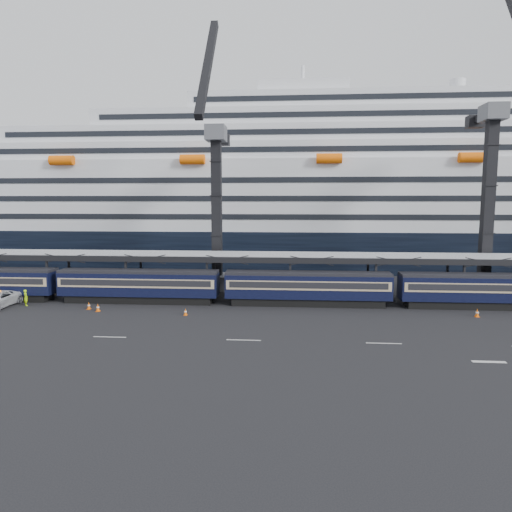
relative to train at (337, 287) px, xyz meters
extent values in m
plane|color=black|center=(4.65, -10.00, -2.20)|extent=(260.00, 260.00, 0.00)
cube|color=beige|center=(-21.35, -14.00, -2.19)|extent=(3.00, 0.15, 0.02)
cube|color=beige|center=(-9.35, -14.00, -2.19)|extent=(3.00, 0.15, 0.02)
cube|color=beige|center=(2.65, -14.00, -2.19)|extent=(3.00, 0.15, 0.02)
cube|color=beige|center=(9.65, -18.00, -2.19)|extent=(2.50, 0.40, 0.02)
cube|color=black|center=(-23.35, 0.00, -1.75)|extent=(17.48, 2.40, 0.90)
cube|color=black|center=(-23.35, 0.00, 0.05)|extent=(19.00, 2.80, 2.70)
cube|color=tan|center=(-23.35, 0.00, 0.35)|extent=(18.62, 2.92, 1.05)
cube|color=black|center=(-23.35, 0.00, 0.40)|extent=(17.86, 2.98, 0.70)
cube|color=black|center=(-23.35, 0.00, 1.55)|extent=(19.00, 2.50, 0.35)
cube|color=black|center=(-3.35, 0.00, -1.75)|extent=(17.48, 2.40, 0.90)
cube|color=black|center=(-3.35, 0.00, 0.05)|extent=(19.00, 2.80, 2.70)
cube|color=tan|center=(-3.35, 0.00, 0.35)|extent=(18.62, 2.92, 1.05)
cube|color=black|center=(-3.35, 0.00, 0.40)|extent=(17.86, 2.98, 0.70)
cube|color=black|center=(-3.35, 0.00, 1.55)|extent=(19.00, 2.50, 0.35)
cube|color=black|center=(16.65, 0.00, -1.75)|extent=(17.48, 2.40, 0.90)
cube|color=black|center=(16.65, 0.00, 0.05)|extent=(19.00, 2.80, 2.70)
cube|color=tan|center=(16.65, 0.00, 0.35)|extent=(18.62, 2.92, 1.05)
cube|color=black|center=(16.65, 0.00, 0.40)|extent=(17.86, 2.98, 0.70)
cube|color=black|center=(16.65, 0.00, 1.55)|extent=(19.00, 2.50, 0.35)
cube|color=gray|center=(4.65, 4.00, 3.20)|extent=(130.00, 6.00, 0.25)
cube|color=black|center=(4.65, 1.00, 2.90)|extent=(130.00, 0.25, 0.70)
cube|color=black|center=(4.65, 7.00, 2.90)|extent=(130.00, 0.25, 0.70)
cube|color=black|center=(-35.35, 1.20, 0.50)|extent=(0.25, 0.25, 5.40)
cube|color=black|center=(-35.35, 6.80, 0.50)|extent=(0.25, 0.25, 5.40)
cube|color=black|center=(-25.35, 1.20, 0.50)|extent=(0.25, 0.25, 5.40)
cube|color=black|center=(-25.35, 6.80, 0.50)|extent=(0.25, 0.25, 5.40)
cube|color=black|center=(-15.35, 1.20, 0.50)|extent=(0.25, 0.25, 5.40)
cube|color=black|center=(-15.35, 6.80, 0.50)|extent=(0.25, 0.25, 5.40)
cube|color=black|center=(-5.35, 1.20, 0.50)|extent=(0.25, 0.25, 5.40)
cube|color=black|center=(-5.35, 6.80, 0.50)|extent=(0.25, 0.25, 5.40)
cube|color=black|center=(4.65, 1.20, 0.50)|extent=(0.25, 0.25, 5.40)
cube|color=black|center=(4.65, 6.80, 0.50)|extent=(0.25, 0.25, 5.40)
cube|color=black|center=(14.65, 1.20, 0.50)|extent=(0.25, 0.25, 5.40)
cube|color=black|center=(14.65, 6.80, 0.50)|extent=(0.25, 0.25, 5.40)
cube|color=black|center=(4.65, 36.00, 1.30)|extent=(200.00, 28.00, 7.00)
cube|color=silver|center=(4.65, 36.00, 10.80)|extent=(190.00, 26.88, 12.00)
cube|color=silver|center=(4.65, 36.00, 18.30)|extent=(160.00, 24.64, 3.00)
cube|color=black|center=(4.65, 23.63, 18.30)|extent=(153.60, 0.12, 0.90)
cube|color=silver|center=(4.65, 36.00, 21.30)|extent=(124.00, 21.84, 3.00)
cube|color=black|center=(4.65, 25.03, 21.30)|extent=(119.04, 0.12, 0.90)
cube|color=silver|center=(4.65, 36.00, 24.30)|extent=(90.00, 19.04, 3.00)
cube|color=black|center=(4.65, 26.43, 24.30)|extent=(86.40, 0.12, 0.90)
cube|color=silver|center=(4.65, 36.00, 27.30)|extent=(56.00, 16.24, 3.00)
cube|color=black|center=(4.65, 27.83, 27.30)|extent=(53.76, 0.12, 0.90)
cube|color=silver|center=(-3.35, 36.00, 29.80)|extent=(16.00, 12.00, 2.50)
cylinder|color=silver|center=(24.65, 36.00, 30.30)|extent=(2.80, 2.80, 3.00)
cylinder|color=#FF6308|center=(-43.35, 21.96, 16.60)|extent=(4.00, 1.60, 1.60)
cylinder|color=#FF6308|center=(-21.35, 21.96, 16.60)|extent=(4.00, 1.60, 1.60)
cylinder|color=#FF6308|center=(0.65, 21.96, 16.60)|extent=(4.00, 1.60, 1.60)
cylinder|color=#FF6308|center=(22.65, 21.96, 16.60)|extent=(4.00, 1.60, 1.60)
cube|color=#51535A|center=(-15.35, 9.00, -1.20)|extent=(4.50, 4.50, 2.00)
cube|color=black|center=(-15.35, 9.00, 8.80)|extent=(1.30, 1.30, 18.00)
cube|color=#51535A|center=(-15.35, 9.00, 18.80)|extent=(2.60, 3.20, 2.00)
cube|color=black|center=(-15.35, 3.21, 25.69)|extent=(0.90, 12.26, 14.37)
cube|color=black|center=(-15.35, 11.52, 18.80)|extent=(0.90, 5.04, 0.90)
cube|color=black|center=(-15.35, 14.04, 18.60)|extent=(2.20, 1.60, 1.60)
cube|color=#51535A|center=(19.65, 8.00, -1.20)|extent=(4.50, 4.50, 2.00)
cube|color=black|center=(19.65, 8.00, 9.80)|extent=(1.30, 1.30, 20.00)
cube|color=#51535A|center=(19.65, 8.00, 20.80)|extent=(2.60, 3.20, 2.00)
cube|color=black|center=(19.65, 10.80, 20.80)|extent=(0.90, 5.60, 0.90)
cube|color=black|center=(19.65, 13.60, 20.60)|extent=(2.20, 1.60, 1.60)
imported|color=#B2F20C|center=(-35.89, -2.72, -1.26)|extent=(0.82, 0.79, 1.89)
cube|color=#FF6308|center=(-27.85, -3.87, -2.18)|extent=(0.41, 0.41, 0.04)
cone|color=#FF6308|center=(-27.85, -3.87, -1.77)|extent=(0.35, 0.35, 0.78)
cylinder|color=white|center=(-27.85, -3.87, -1.77)|extent=(0.29, 0.29, 0.13)
cube|color=#FF6308|center=(-26.41, -4.78, -2.18)|extent=(0.43, 0.43, 0.05)
cone|color=#FF6308|center=(-26.41, -4.78, -1.74)|extent=(0.37, 0.37, 0.82)
cylinder|color=white|center=(-26.41, -4.78, -1.74)|extent=(0.31, 0.31, 0.14)
cube|color=#FF6308|center=(-16.41, -5.75, -2.18)|extent=(0.38, 0.38, 0.04)
cone|color=#FF6308|center=(-16.41, -5.75, -1.80)|extent=(0.32, 0.32, 0.72)
cylinder|color=white|center=(-16.41, -5.75, -1.80)|extent=(0.27, 0.27, 0.12)
cube|color=#FF6308|center=(14.22, -4.09, -2.18)|extent=(0.44, 0.44, 0.05)
cone|color=#FF6308|center=(14.22, -4.09, -1.74)|extent=(0.37, 0.37, 0.83)
cylinder|color=white|center=(14.22, -4.09, -1.74)|extent=(0.31, 0.31, 0.14)
camera|label=1|loc=(-5.35, -52.35, 9.81)|focal=32.00mm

